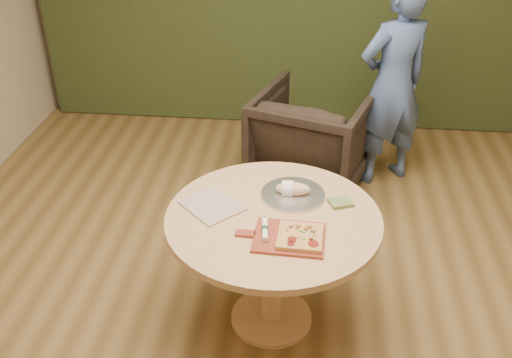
{
  "coord_description": "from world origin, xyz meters",
  "views": [
    {
      "loc": [
        0.15,
        -2.29,
        2.48
      ],
      "look_at": [
        -0.11,
        0.25,
        0.92
      ],
      "focal_mm": 40.0,
      "sensor_mm": 36.0,
      "label": 1
    }
  ],
  "objects": [
    {
      "name": "bread_roll",
      "position": [
        0.07,
        0.37,
        0.79
      ],
      "size": [
        0.19,
        0.09,
        0.09
      ],
      "color": "#E3BF8A",
      "rests_on": "serving_tray"
    },
    {
      "name": "pizza_paddle",
      "position": [
        0.07,
        -0.03,
        0.76
      ],
      "size": [
        0.45,
        0.29,
        0.01
      ],
      "rotation": [
        0.0,
        0.0,
        -0.04
      ],
      "color": "#963926",
      "rests_on": "pedestal_table"
    },
    {
      "name": "flatbread_pizza",
      "position": [
        0.13,
        -0.04,
        0.78
      ],
      "size": [
        0.23,
        0.23,
        0.04
      ],
      "rotation": [
        0.0,
        0.0,
        -0.04
      ],
      "color": "#E3A358",
      "rests_on": "pizza_paddle"
    },
    {
      "name": "newspaper",
      "position": [
        -0.35,
        0.21,
        0.76
      ],
      "size": [
        0.39,
        0.39,
        0.01
      ],
      "primitive_type": "cube",
      "rotation": [
        0.0,
        0.0,
        -0.78
      ],
      "color": "silver",
      "rests_on": "pedestal_table"
    },
    {
      "name": "room_shell",
      "position": [
        0.0,
        0.0,
        1.4
      ],
      "size": [
        5.04,
        6.04,
        2.84
      ],
      "color": "olive",
      "rests_on": "ground"
    },
    {
      "name": "armchair",
      "position": [
        0.18,
        1.76,
        0.43
      ],
      "size": [
        1.04,
        1.01,
        0.86
      ],
      "primitive_type": "imported",
      "rotation": [
        0.0,
        0.0,
        2.82
      ],
      "color": "black",
      "rests_on": "ground"
    },
    {
      "name": "person_standing",
      "position": [
        0.77,
        1.89,
        0.82
      ],
      "size": [
        0.72,
        0.63,
        1.64
      ],
      "primitive_type": "imported",
      "rotation": [
        0.0,
        0.0,
        3.63
      ],
      "color": "#466098",
      "rests_on": "ground"
    },
    {
      "name": "cutlery_roll",
      "position": [
        -0.04,
        -0.0,
        0.78
      ],
      "size": [
        0.05,
        0.2,
        0.03
      ],
      "rotation": [
        0.0,
        0.0,
        0.11
      ],
      "color": "white",
      "rests_on": "pizza_paddle"
    },
    {
      "name": "pedestal_table",
      "position": [
        -0.01,
        0.16,
        0.61
      ],
      "size": [
        1.14,
        1.14,
        0.75
      ],
      "rotation": [
        0.0,
        0.0,
        -0.21
      ],
      "color": "tan",
      "rests_on": "ground"
    },
    {
      "name": "green_packet",
      "position": [
        0.34,
        0.31,
        0.76
      ],
      "size": [
        0.15,
        0.14,
        0.02
      ],
      "primitive_type": "cube",
      "rotation": [
        0.0,
        0.0,
        0.36
      ],
      "color": "#50632C",
      "rests_on": "pedestal_table"
    },
    {
      "name": "serving_tray",
      "position": [
        0.08,
        0.37,
        0.76
      ],
      "size": [
        0.36,
        0.36,
        0.02
      ],
      "color": "silver",
      "rests_on": "pedestal_table"
    }
  ]
}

